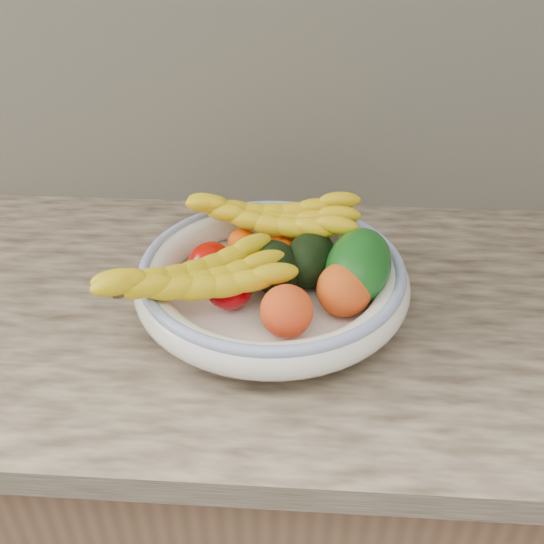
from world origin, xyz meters
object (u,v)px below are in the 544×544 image
Objects in this scene: fruit_bowl at (272,279)px; green_mango at (358,267)px; banana_bunch_front at (195,283)px; banana_bunch_back at (272,221)px.

green_mango reaches higher than fruit_bowl.
green_mango is (0.12, -0.00, 0.03)m from fruit_bowl.
green_mango is 0.23m from banana_bunch_front.
fruit_bowl is 1.40× the size of banana_bunch_back.
banana_bunch_back is at bearing 32.18° from banana_bunch_front.
green_mango is 0.49× the size of banana_bunch_back.
banana_bunch_back is at bearing 93.95° from fruit_bowl.
green_mango is at bearing -1.02° from fruit_bowl.
fruit_bowl is at bearing 5.25° from banana_bunch_front.
banana_bunch_back is 1.01× the size of banana_bunch_front.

